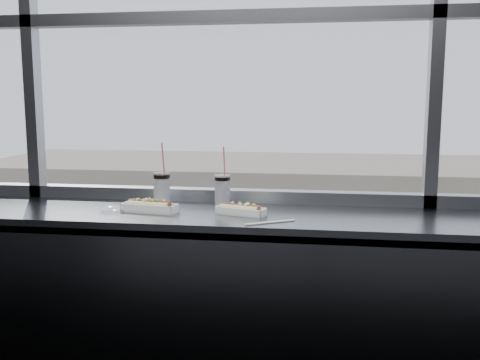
# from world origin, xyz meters

# --- Properties ---
(wall_back_lower) EXTENTS (6.00, 0.00, 6.00)m
(wall_back_lower) POSITION_xyz_m (0.00, 1.50, 0.55)
(wall_back_lower) COLOR black
(wall_back_lower) RESTS_ON ground
(counter) EXTENTS (6.00, 0.55, 0.06)m
(counter) POSITION_xyz_m (0.00, 1.23, 1.07)
(counter) COLOR slate
(counter) RESTS_ON ground
(counter_fascia) EXTENTS (6.00, 0.04, 1.04)m
(counter_fascia) POSITION_xyz_m (0.00, 0.97, 0.55)
(counter_fascia) COLOR slate
(counter_fascia) RESTS_ON ground
(hotdog_tray_left) EXTENTS (0.27, 0.13, 0.06)m
(hotdog_tray_left) POSITION_xyz_m (-0.28, 1.19, 1.13)
(hotdog_tray_left) COLOR white
(hotdog_tray_left) RESTS_ON counter
(hotdog_tray_right) EXTENTS (0.24, 0.14, 0.06)m
(hotdog_tray_right) POSITION_xyz_m (0.14, 1.19, 1.12)
(hotdog_tray_right) COLOR white
(hotdog_tray_right) RESTS_ON counter
(soda_cup_left) EXTENTS (0.08, 0.08, 0.31)m
(soda_cup_left) POSITION_xyz_m (-0.26, 1.32, 1.19)
(soda_cup_left) COLOR white
(soda_cup_left) RESTS_ON counter
(soda_cup_right) EXTENTS (0.08, 0.08, 0.29)m
(soda_cup_right) POSITION_xyz_m (0.02, 1.35, 1.18)
(soda_cup_right) COLOR white
(soda_cup_right) RESTS_ON counter
(loose_straw) EXTENTS (0.20, 0.12, 0.01)m
(loose_straw) POSITION_xyz_m (0.28, 1.04, 1.10)
(loose_straw) COLOR white
(loose_straw) RESTS_ON counter
(wrapper) EXTENTS (0.11, 0.08, 0.03)m
(wrapper) POSITION_xyz_m (-0.46, 1.17, 1.11)
(wrapper) COLOR silver
(wrapper) RESTS_ON counter
(plaza_ground) EXTENTS (120.00, 120.00, 0.00)m
(plaza_ground) POSITION_xyz_m (0.00, 45.00, -11.00)
(plaza_ground) COLOR #A7A290
(plaza_ground) RESTS_ON ground
(far_sidewalk) EXTENTS (80.00, 6.00, 0.04)m
(far_sidewalk) POSITION_xyz_m (0.00, 29.50, -10.98)
(far_sidewalk) COLOR #A7A290
(far_sidewalk) RESTS_ON plaza_ground
(far_building) EXTENTS (50.00, 14.00, 8.00)m
(far_building) POSITION_xyz_m (0.00, 39.50, -7.00)
(far_building) COLOR gray
(far_building) RESTS_ON plaza_ground
(car_far_a) EXTENTS (3.43, 6.78, 2.17)m
(car_far_a) POSITION_xyz_m (-9.12, 25.50, -9.85)
(car_far_a) COLOR black
(car_far_a) RESTS_ON street_asphalt
(car_far_b) EXTENTS (3.33, 6.42, 2.05)m
(car_far_b) POSITION_xyz_m (0.63, 25.50, -9.92)
(car_far_b) COLOR #B7350D
(car_far_b) RESTS_ON street_asphalt
(pedestrian_a) EXTENTS (0.85, 0.64, 1.91)m
(pedestrian_a) POSITION_xyz_m (-7.90, 29.78, -10.01)
(pedestrian_a) COLOR #66605B
(pedestrian_a) RESTS_ON far_sidewalk
(pedestrian_c) EXTENTS (0.93, 0.70, 2.09)m
(pedestrian_c) POSITION_xyz_m (6.90, 30.13, -9.92)
(pedestrian_c) COLOR #66605B
(pedestrian_c) RESTS_ON far_sidewalk
(tree_left) EXTENTS (3.03, 3.03, 4.73)m
(tree_left) POSITION_xyz_m (-10.39, 29.50, -7.79)
(tree_left) COLOR #47382B
(tree_left) RESTS_ON far_sidewalk
(tree_center) EXTENTS (3.02, 3.02, 4.72)m
(tree_center) POSITION_xyz_m (1.87, 29.50, -7.80)
(tree_center) COLOR #47382B
(tree_center) RESTS_ON far_sidewalk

